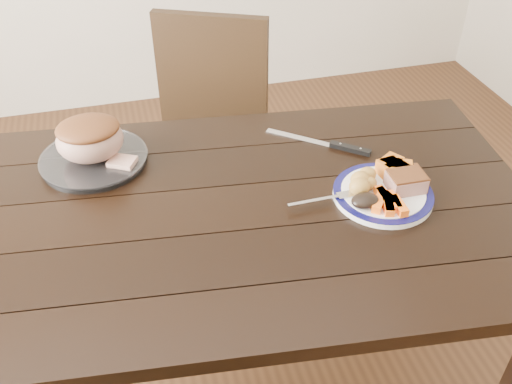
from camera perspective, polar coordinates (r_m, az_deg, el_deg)
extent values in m
plane|color=#472B16|center=(2.00, -2.49, -18.33)|extent=(4.00, 4.00, 0.00)
cube|color=black|center=(1.45, -3.26, -2.20)|extent=(1.69, 1.07, 0.04)
cube|color=black|center=(2.13, 15.66, -1.57)|extent=(0.07, 0.07, 0.71)
cube|color=black|center=(2.14, -5.36, 3.24)|extent=(0.56, 0.56, 0.04)
cube|color=black|center=(2.18, -4.42, 11.64)|extent=(0.40, 0.21, 0.46)
cube|color=black|center=(2.38, 0.23, 0.63)|extent=(0.04, 0.04, 0.43)
cube|color=black|center=(2.12, -1.45, -5.23)|extent=(0.04, 0.04, 0.43)
cube|color=black|center=(2.46, -8.07, 1.52)|extent=(0.04, 0.04, 0.43)
cube|color=black|center=(2.20, -10.72, -4.01)|extent=(0.04, 0.04, 0.43)
cylinder|color=white|center=(1.50, 12.55, -0.26)|extent=(0.26, 0.26, 0.02)
torus|color=#0D0D41|center=(1.50, 12.60, 0.00)|extent=(0.26, 0.26, 0.02)
cylinder|color=white|center=(1.65, -15.86, 3.07)|extent=(0.29, 0.29, 0.02)
cube|color=#A67165|center=(1.50, 14.75, 0.95)|extent=(0.09, 0.07, 0.04)
ellipsoid|color=gold|center=(1.48, 11.25, 0.87)|extent=(0.04, 0.04, 0.03)
ellipsoid|color=gold|center=(1.48, 10.39, 1.24)|extent=(0.05, 0.05, 0.04)
ellipsoid|color=gold|center=(1.46, 10.32, 0.54)|extent=(0.05, 0.05, 0.05)
ellipsoid|color=gold|center=(1.51, 11.09, 1.74)|extent=(0.05, 0.04, 0.04)
cube|color=orange|center=(1.46, 12.61, -0.39)|extent=(0.02, 0.07, 0.02)
cube|color=orange|center=(1.45, 13.61, -0.91)|extent=(0.03, 0.07, 0.02)
cube|color=orange|center=(1.44, 12.18, -1.04)|extent=(0.06, 0.07, 0.02)
cube|color=orange|center=(1.43, 13.09, -1.26)|extent=(0.04, 0.07, 0.02)
cube|color=orange|center=(1.43, 13.03, -1.30)|extent=(0.04, 0.07, 0.02)
cube|color=orange|center=(1.44, 14.10, -1.34)|extent=(0.02, 0.07, 0.02)
cube|color=orange|center=(1.46, 12.96, -0.52)|extent=(0.04, 0.07, 0.02)
cube|color=orange|center=(1.56, 13.34, 2.70)|extent=(0.07, 0.07, 0.04)
cube|color=orange|center=(1.55, 14.28, 2.24)|extent=(0.07, 0.06, 0.04)
cube|color=orange|center=(1.54, 13.88, 2.07)|extent=(0.07, 0.06, 0.04)
cube|color=orange|center=(1.55, 13.11, 2.39)|extent=(0.06, 0.05, 0.04)
ellipsoid|color=black|center=(1.43, 10.85, -0.84)|extent=(0.07, 0.05, 0.03)
cube|color=silver|center=(1.43, 5.86, -0.92)|extent=(0.14, 0.01, 0.00)
cube|color=silver|center=(1.46, 8.98, -0.30)|extent=(0.05, 0.03, 0.00)
ellipsoid|color=#A87866|center=(1.61, -16.27, 5.02)|extent=(0.18, 0.16, 0.12)
cube|color=tan|center=(1.59, -13.23, 2.91)|extent=(0.09, 0.08, 0.02)
cube|color=silver|center=(1.70, 4.22, 5.45)|extent=(0.17, 0.14, 0.00)
cube|color=black|center=(1.66, 9.40, 4.31)|extent=(0.11, 0.09, 0.01)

